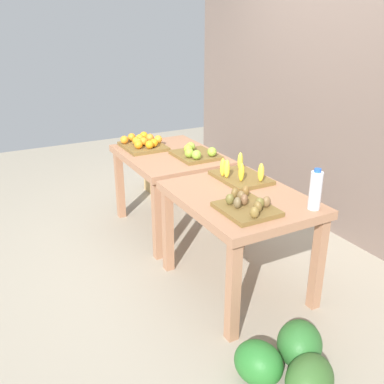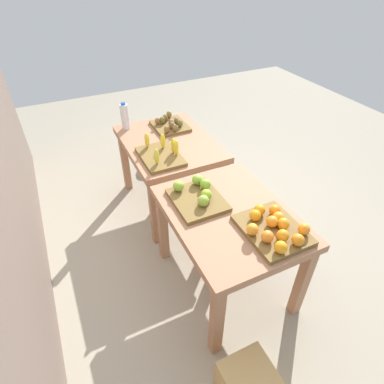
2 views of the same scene
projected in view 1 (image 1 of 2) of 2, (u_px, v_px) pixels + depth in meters
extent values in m
plane|color=#9F9581|center=(199.00, 253.00, 3.69)|extent=(8.00, 8.00, 0.00)
cube|color=#6F5D52|center=(336.00, 65.00, 3.72)|extent=(4.40, 0.12, 3.00)
cube|color=#A27151|center=(170.00, 156.00, 3.88)|extent=(1.04, 0.80, 0.06)
cube|color=#A27151|center=(120.00, 185.00, 4.25)|extent=(0.07, 0.07, 0.69)
cube|color=#A27151|center=(157.00, 221.00, 3.50)|extent=(0.07, 0.07, 0.69)
cube|color=#A27151|center=(181.00, 174.00, 4.54)|extent=(0.07, 0.07, 0.69)
cube|color=#A27151|center=(228.00, 205.00, 3.79)|extent=(0.07, 0.07, 0.69)
cube|color=#A27151|center=(239.00, 199.00, 2.96)|extent=(1.04, 0.80, 0.06)
cube|color=#A27151|center=(168.00, 231.00, 3.33)|extent=(0.07, 0.07, 0.69)
cube|color=#A27151|center=(233.00, 292.00, 2.58)|extent=(0.07, 0.07, 0.69)
cube|color=#A27151|center=(240.00, 213.00, 3.63)|extent=(0.07, 0.07, 0.69)
cube|color=#A27151|center=(318.00, 264.00, 2.88)|extent=(0.07, 0.07, 0.69)
cube|color=brown|center=(143.00, 146.00, 4.02)|extent=(0.44, 0.36, 0.03)
sphere|color=orange|center=(136.00, 141.00, 4.00)|extent=(0.11, 0.11, 0.08)
sphere|color=orange|center=(158.00, 139.00, 4.05)|extent=(0.09, 0.09, 0.08)
sphere|color=orange|center=(154.00, 143.00, 3.93)|extent=(0.10, 0.10, 0.08)
sphere|color=orange|center=(138.00, 143.00, 3.94)|extent=(0.11, 0.11, 0.08)
sphere|color=orange|center=(150.00, 145.00, 3.88)|extent=(0.10, 0.10, 0.08)
sphere|color=orange|center=(138.00, 145.00, 3.88)|extent=(0.10, 0.10, 0.08)
sphere|color=orange|center=(140.00, 138.00, 4.09)|extent=(0.10, 0.10, 0.08)
sphere|color=orange|center=(124.00, 140.00, 4.03)|extent=(0.09, 0.09, 0.08)
sphere|color=orange|center=(150.00, 138.00, 4.10)|extent=(0.10, 0.10, 0.08)
sphere|color=orange|center=(144.00, 136.00, 4.18)|extent=(0.11, 0.11, 0.08)
sphere|color=orange|center=(143.00, 141.00, 3.98)|extent=(0.09, 0.09, 0.08)
sphere|color=orange|center=(132.00, 137.00, 4.12)|extent=(0.09, 0.09, 0.08)
cube|color=brown|center=(195.00, 155.00, 3.76)|extent=(0.40, 0.34, 0.03)
sphere|color=#93BB2F|center=(188.00, 149.00, 3.75)|extent=(0.09, 0.09, 0.08)
sphere|color=#89BA3A|center=(196.00, 155.00, 3.58)|extent=(0.10, 0.10, 0.08)
sphere|color=#91BB39|center=(212.00, 152.00, 3.66)|extent=(0.08, 0.08, 0.08)
sphere|color=#85AD33|center=(189.00, 153.00, 3.63)|extent=(0.11, 0.11, 0.08)
sphere|color=#8BB13A|center=(191.00, 147.00, 3.81)|extent=(0.11, 0.11, 0.08)
cube|color=brown|center=(241.00, 178.00, 3.23)|extent=(0.44, 0.32, 0.03)
ellipsoid|color=yellow|center=(261.00, 173.00, 3.08)|extent=(0.05, 0.05, 0.14)
ellipsoid|color=yellow|center=(227.00, 169.00, 3.16)|extent=(0.05, 0.05, 0.14)
ellipsoid|color=yellow|center=(240.00, 161.00, 3.33)|extent=(0.06, 0.06, 0.14)
ellipsoid|color=yellow|center=(241.00, 172.00, 3.09)|extent=(0.06, 0.06, 0.14)
ellipsoid|color=yellow|center=(223.00, 167.00, 3.19)|extent=(0.06, 0.06, 0.14)
cube|color=brown|center=(247.00, 209.00, 2.69)|extent=(0.36, 0.32, 0.03)
ellipsoid|color=brown|center=(260.00, 203.00, 2.66)|extent=(0.07, 0.07, 0.07)
ellipsoid|color=brown|center=(267.00, 202.00, 2.68)|extent=(0.05, 0.06, 0.07)
ellipsoid|color=brown|center=(237.00, 203.00, 2.66)|extent=(0.07, 0.06, 0.07)
ellipsoid|color=brown|center=(230.00, 199.00, 2.71)|extent=(0.07, 0.07, 0.07)
ellipsoid|color=brown|center=(246.00, 191.00, 2.84)|extent=(0.07, 0.07, 0.07)
ellipsoid|color=brown|center=(258.00, 207.00, 2.60)|extent=(0.07, 0.07, 0.07)
ellipsoid|color=brown|center=(254.00, 212.00, 2.53)|extent=(0.07, 0.07, 0.07)
ellipsoid|color=brown|center=(244.00, 200.00, 2.71)|extent=(0.07, 0.07, 0.07)
ellipsoid|color=brown|center=(241.00, 196.00, 2.76)|extent=(0.07, 0.06, 0.07)
ellipsoid|color=brown|center=(235.00, 193.00, 2.80)|extent=(0.06, 0.07, 0.07)
cylinder|color=silver|center=(315.00, 191.00, 2.69)|extent=(0.08, 0.08, 0.25)
cylinder|color=blue|center=(318.00, 170.00, 2.64)|extent=(0.04, 0.04, 0.02)
ellipsoid|color=#366128|center=(309.00, 380.00, 2.24)|extent=(0.36, 0.40, 0.24)
ellipsoid|color=#2C692B|center=(299.00, 344.00, 2.48)|extent=(0.40, 0.40, 0.26)
ellipsoid|color=#276F29|center=(258.00, 363.00, 2.35)|extent=(0.35, 0.32, 0.24)
cube|color=tan|center=(163.00, 182.00, 4.92)|extent=(0.40, 0.30, 0.27)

